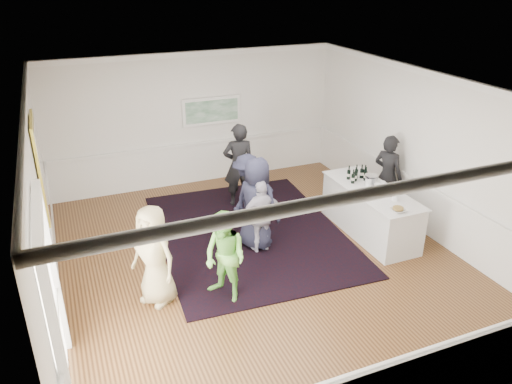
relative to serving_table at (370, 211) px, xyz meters
name	(u,v)px	position (x,y,z in m)	size (l,w,h in m)	color
floor	(260,259)	(-2.43, -0.10, -0.49)	(8.00, 8.00, 0.00)	brown
ceiling	(260,87)	(-2.43, -0.10, 2.71)	(7.00, 8.00, 0.02)	white
wall_left	(42,215)	(-5.93, -0.10, 1.11)	(0.02, 8.00, 3.20)	white
wall_right	(424,153)	(1.07, -0.10, 1.11)	(0.02, 8.00, 3.20)	white
wall_back	(195,119)	(-2.43, 3.90, 1.11)	(7.00, 0.02, 3.20)	white
wall_front	(409,319)	(-2.43, -4.10, 1.11)	(7.00, 0.02, 3.20)	white
wainscoting	(260,236)	(-2.43, -0.10, 0.01)	(7.00, 8.00, 1.00)	white
mirror	(41,172)	(-5.88, 1.20, 1.31)	(0.05, 1.25, 1.85)	gold
doorway	(53,297)	(-5.87, -2.00, 0.93)	(0.10, 1.78, 2.56)	white
landscape_painting	(212,111)	(-2.03, 3.85, 1.29)	(1.44, 0.06, 0.66)	white
area_rug	(249,233)	(-2.24, 0.89, -0.47)	(3.56, 4.68, 0.02)	black
serving_table	(370,211)	(0.00, 0.00, 0.00)	(0.90, 2.38, 0.97)	silver
bartender	(387,176)	(0.77, 0.57, 0.42)	(0.66, 0.43, 1.81)	black
guest_tan	(154,256)	(-4.43, -0.59, 0.35)	(0.82, 0.53, 1.68)	tan
guest_green	(225,257)	(-3.38, -0.95, 0.28)	(0.75, 0.58, 1.54)	#7CD454
guest_lilac	(262,216)	(-2.27, 0.20, 0.23)	(0.84, 0.35, 1.44)	silver
guest_dark_a	(247,193)	(-2.20, 1.11, 0.32)	(1.04, 0.60, 1.61)	#202236
guest_dark_b	(239,165)	(-1.95, 2.24, 0.46)	(0.69, 0.45, 1.90)	black
guest_navy	(257,204)	(-2.29, 0.39, 0.41)	(0.88, 0.57, 1.80)	#202236
wine_bottles	(358,173)	(0.00, 0.52, 0.63)	(0.43, 0.28, 0.31)	black
juice_pitchers	(382,189)	(0.01, -0.26, 0.60)	(0.34, 0.67, 0.24)	#6CA53B
ice_bucket	(371,181)	(0.05, 0.13, 0.59)	(0.26, 0.26, 0.24)	silver
nut_bowl	(398,209)	(-0.13, -0.98, 0.52)	(0.27, 0.27, 0.07)	white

